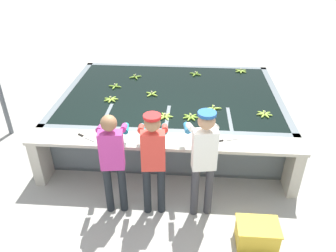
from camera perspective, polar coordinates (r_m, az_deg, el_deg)
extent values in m
plane|color=#A3A099|center=(5.26, -0.87, -11.58)|extent=(80.00, 80.00, 0.00)
cube|color=slate|center=(6.81, 0.54, -0.29)|extent=(4.18, 3.01, 0.06)
cube|color=slate|center=(5.39, -0.44, -4.61)|extent=(4.18, 0.12, 0.84)
cube|color=slate|center=(7.92, 1.24, 7.53)|extent=(4.18, 0.12, 0.84)
cube|color=slate|center=(7.03, -16.23, 3.08)|extent=(0.12, 3.01, 0.84)
cube|color=slate|center=(6.82, 17.86, 1.91)|extent=(0.12, 3.01, 0.84)
cube|color=black|center=(6.61, 0.56, 2.83)|extent=(3.94, 2.77, 0.78)
cube|color=slate|center=(5.93, -10.20, -1.54)|extent=(0.06, 0.80, 0.84)
cube|color=slate|center=(5.77, -0.08, -1.97)|extent=(0.06, 0.80, 0.84)
cube|color=slate|center=(5.80, 10.29, -2.35)|extent=(0.06, 0.80, 0.84)
cube|color=#B7B2A3|center=(4.93, -0.72, -2.75)|extent=(4.18, 0.45, 0.05)
cube|color=#B7B2A3|center=(5.68, -21.24, -5.31)|extent=(0.16, 0.41, 0.79)
cube|color=#B7B2A3|center=(5.42, 20.97, -7.15)|extent=(0.16, 0.41, 0.79)
cylinder|color=#1E2328|center=(4.81, -10.30, -10.77)|extent=(0.11, 0.11, 0.79)
cylinder|color=#1E2328|center=(4.79, -7.89, -10.76)|extent=(0.11, 0.11, 0.79)
cube|color=#BC388E|center=(4.39, -9.81, -4.18)|extent=(0.34, 0.21, 0.56)
sphere|color=#896042|center=(4.17, -10.30, 0.50)|extent=(0.21, 0.21, 0.21)
cylinder|color=#BC388E|center=(4.51, -11.74, -0.39)|extent=(0.12, 0.32, 0.18)
cylinder|color=#1EA3AD|center=(4.81, -11.18, -0.54)|extent=(0.11, 0.21, 0.08)
cylinder|color=#BC388E|center=(4.48, -7.70, -0.28)|extent=(0.12, 0.32, 0.18)
cylinder|color=#1EA3AD|center=(4.77, -7.38, -0.43)|extent=(0.11, 0.21, 0.08)
cylinder|color=#1E2328|center=(4.72, -3.66, -11.09)|extent=(0.11, 0.11, 0.79)
cylinder|color=#1E2328|center=(4.72, -1.18, -11.06)|extent=(0.11, 0.11, 0.79)
cube|color=#DB3D33|center=(4.30, -2.62, -4.35)|extent=(0.34, 0.20, 0.56)
sphere|color=#9E704C|center=(4.08, -2.75, 0.46)|extent=(0.21, 0.21, 0.21)
cylinder|color=red|center=(4.03, -2.79, 1.66)|extent=(0.23, 0.23, 0.04)
cylinder|color=#DB3D33|center=(4.41, -4.72, -0.43)|extent=(0.11, 0.32, 0.18)
cylinder|color=#1EA3AD|center=(4.71, -4.52, -0.57)|extent=(0.10, 0.21, 0.08)
cylinder|color=#DB3D33|center=(4.40, -0.56, -0.36)|extent=(0.11, 0.32, 0.18)
cylinder|color=#1EA3AD|center=(4.70, -0.62, -0.51)|extent=(0.10, 0.21, 0.08)
cylinder|color=#38383D|center=(4.69, 4.67, -11.25)|extent=(0.11, 0.11, 0.82)
cylinder|color=#38383D|center=(4.73, 7.11, -11.06)|extent=(0.11, 0.11, 0.82)
cube|color=white|center=(4.27, 6.39, -4.14)|extent=(0.34, 0.22, 0.58)
sphere|color=tan|center=(4.05, 6.74, 0.88)|extent=(0.22, 0.22, 0.22)
cylinder|color=#1E5199|center=(4.00, 6.82, 2.14)|extent=(0.23, 0.23, 0.04)
cylinder|color=white|center=(4.34, 3.86, -0.16)|extent=(0.13, 0.32, 0.18)
cylinder|color=teal|center=(4.64, 3.33, -0.34)|extent=(0.12, 0.21, 0.08)
cylinder|color=white|center=(4.40, 7.98, 0.03)|extent=(0.13, 0.32, 0.18)
cylinder|color=teal|center=(4.69, 7.20, -0.15)|extent=(0.12, 0.21, 0.08)
ellipsoid|color=#9EC642|center=(5.57, -0.18, 1.92)|extent=(0.12, 0.16, 0.04)
ellipsoid|color=#9EC642|center=(5.57, -0.74, 1.95)|extent=(0.11, 0.17, 0.04)
ellipsoid|color=#9EC642|center=(5.53, -1.08, 1.73)|extent=(0.17, 0.04, 0.04)
ellipsoid|color=#9EC642|center=(5.49, -0.86, 1.47)|extent=(0.12, 0.16, 0.04)
ellipsoid|color=#9EC642|center=(5.48, -0.29, 1.44)|extent=(0.11, 0.17, 0.04)
ellipsoid|color=#9EC642|center=(5.52, 0.05, 1.67)|extent=(0.17, 0.04, 0.04)
cylinder|color=tan|center=(5.51, -0.52, 2.02)|extent=(0.03, 0.03, 0.04)
ellipsoid|color=#75A333|center=(7.16, -5.28, 8.58)|extent=(0.17, 0.10, 0.04)
ellipsoid|color=#75A333|center=(7.19, -5.83, 8.67)|extent=(0.10, 0.17, 0.04)
ellipsoid|color=#75A333|center=(7.13, -6.14, 8.45)|extent=(0.17, 0.10, 0.04)
ellipsoid|color=#75A333|center=(7.09, -5.59, 8.36)|extent=(0.10, 0.17, 0.04)
cylinder|color=tan|center=(7.13, -5.72, 8.78)|extent=(0.03, 0.03, 0.04)
ellipsoid|color=#9EC642|center=(5.88, 16.38, 2.25)|extent=(0.05, 0.17, 0.04)
ellipsoid|color=#9EC642|center=(5.86, 15.99, 2.19)|extent=(0.15, 0.14, 0.04)
ellipsoid|color=#9EC642|center=(5.81, 15.94, 1.98)|extent=(0.17, 0.06, 0.04)
ellipsoid|color=#9EC642|center=(5.79, 16.27, 1.78)|extent=(0.11, 0.17, 0.04)
ellipsoid|color=#9EC642|center=(5.79, 16.73, 1.75)|extent=(0.10, 0.17, 0.04)
ellipsoid|color=#9EC642|center=(5.83, 16.98, 1.90)|extent=(0.17, 0.08, 0.04)
ellipsoid|color=#9EC642|center=(5.87, 16.82, 2.13)|extent=(0.16, 0.13, 0.04)
cylinder|color=tan|center=(5.82, 16.49, 2.30)|extent=(0.03, 0.03, 0.04)
ellipsoid|color=#75A333|center=(7.27, 5.19, 8.94)|extent=(0.17, 0.10, 0.04)
ellipsoid|color=#75A333|center=(7.33, 4.96, 9.16)|extent=(0.10, 0.17, 0.04)
ellipsoid|color=#75A333|center=(7.31, 4.38, 9.10)|extent=(0.17, 0.10, 0.04)
ellipsoid|color=#75A333|center=(7.24, 4.61, 8.88)|extent=(0.10, 0.17, 0.04)
cylinder|color=tan|center=(7.27, 4.80, 9.28)|extent=(0.03, 0.03, 0.04)
ellipsoid|color=#9EC642|center=(7.56, 12.58, 9.19)|extent=(0.05, 0.17, 0.04)
ellipsoid|color=#9EC642|center=(7.58, 12.94, 9.23)|extent=(0.16, 0.13, 0.04)
ellipsoid|color=#9EC642|center=(7.64, 12.92, 9.38)|extent=(0.17, 0.10, 0.04)
ellipsoid|color=#9EC642|center=(7.66, 12.56, 9.48)|extent=(0.05, 0.17, 0.04)
ellipsoid|color=#9EC642|center=(7.63, 12.20, 9.44)|extent=(0.16, 0.13, 0.04)
ellipsoid|color=#9EC642|center=(7.58, 12.21, 9.30)|extent=(0.17, 0.10, 0.04)
cylinder|color=tan|center=(7.59, 12.60, 9.59)|extent=(0.03, 0.03, 0.04)
ellipsoid|color=#93BC3D|center=(6.36, -3.22, 5.71)|extent=(0.16, 0.12, 0.04)
ellipsoid|color=#93BC3D|center=(6.29, -3.16, 5.42)|extent=(0.12, 0.16, 0.04)
ellipsoid|color=#93BC3D|center=(6.29, -2.45, 5.46)|extent=(0.16, 0.12, 0.04)
ellipsoid|color=#93BC3D|center=(6.36, -2.52, 5.75)|extent=(0.12, 0.16, 0.04)
cylinder|color=tan|center=(6.31, -2.85, 5.88)|extent=(0.03, 0.03, 0.04)
ellipsoid|color=#93BC3D|center=(6.15, -10.06, 4.38)|extent=(0.05, 0.17, 0.04)
ellipsoid|color=#93BC3D|center=(6.16, -9.63, 4.44)|extent=(0.15, 0.14, 0.04)
ellipsoid|color=#93BC3D|center=(6.19, -9.41, 4.63)|extent=(0.17, 0.06, 0.04)
ellipsoid|color=#93BC3D|center=(6.23, -9.57, 4.79)|extent=(0.12, 0.17, 0.04)
ellipsoid|color=#93BC3D|center=(6.25, -9.99, 4.81)|extent=(0.10, 0.17, 0.04)
ellipsoid|color=#93BC3D|center=(6.22, -10.36, 4.67)|extent=(0.17, 0.08, 0.04)
ellipsoid|color=#93BC3D|center=(6.18, -10.39, 4.48)|extent=(0.16, 0.13, 0.04)
cylinder|color=tan|center=(6.18, -9.95, 4.90)|extent=(0.03, 0.03, 0.04)
ellipsoid|color=#75A333|center=(6.75, -9.66, 6.86)|extent=(0.17, 0.06, 0.04)
ellipsoid|color=#75A333|center=(6.68, -9.39, 6.64)|extent=(0.06, 0.17, 0.04)
ellipsoid|color=#75A333|center=(6.71, -8.78, 6.79)|extent=(0.17, 0.06, 0.04)
ellipsoid|color=#75A333|center=(6.78, -9.06, 7.01)|extent=(0.06, 0.17, 0.04)
cylinder|color=tan|center=(6.72, -9.25, 7.10)|extent=(0.03, 0.03, 0.04)
ellipsoid|color=#9EC642|center=(5.89, 7.90, 3.30)|extent=(0.05, 0.17, 0.04)
ellipsoid|color=#9EC642|center=(5.83, 7.44, 3.05)|extent=(0.17, 0.05, 0.04)
ellipsoid|color=#9EC642|center=(5.79, 8.06, 2.80)|extent=(0.05, 0.17, 0.04)
ellipsoid|color=#9EC642|center=(5.85, 8.51, 3.06)|extent=(0.17, 0.05, 0.04)
cylinder|color=tan|center=(5.82, 8.00, 3.36)|extent=(0.03, 0.03, 0.04)
ellipsoid|color=#7FAD33|center=(5.57, 3.91, 1.85)|extent=(0.05, 0.17, 0.04)
ellipsoid|color=#7FAD33|center=(5.55, 3.49, 1.74)|extent=(0.16, 0.12, 0.04)
ellipsoid|color=#7FAD33|center=(5.50, 3.43, 1.50)|extent=(0.17, 0.09, 0.04)
ellipsoid|color=#7FAD33|center=(5.47, 3.77, 1.32)|extent=(0.09, 0.17, 0.04)
ellipsoid|color=#7FAD33|center=(5.48, 4.27, 1.33)|extent=(0.12, 0.16, 0.04)
ellipsoid|color=#7FAD33|center=(5.52, 4.54, 1.52)|extent=(0.17, 0.05, 0.04)
ellipsoid|color=#7FAD33|center=(5.55, 4.38, 1.76)|extent=(0.15, 0.15, 0.04)
cylinder|color=tan|center=(5.50, 3.98, 1.90)|extent=(0.03, 0.03, 0.04)
cube|color=silver|center=(5.03, 11.18, -2.24)|extent=(0.20, 0.09, 0.00)
cube|color=black|center=(4.95, 9.06, -2.56)|extent=(0.10, 0.06, 0.02)
cube|color=silver|center=(5.07, -13.45, -2.21)|extent=(0.19, 0.13, 0.00)
cube|color=black|center=(5.21, -14.96, -1.52)|extent=(0.10, 0.07, 0.02)
cube|color=gold|center=(4.63, 15.21, -17.78)|extent=(0.52, 0.36, 0.30)
cube|color=gold|center=(4.52, 15.50, -16.40)|extent=(0.55, 0.39, 0.02)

